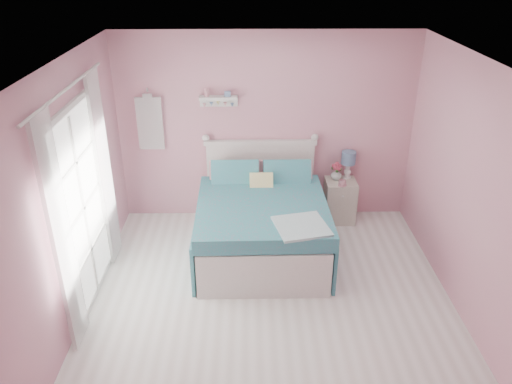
{
  "coord_description": "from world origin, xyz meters",
  "views": [
    {
      "loc": [
        -0.23,
        -4.2,
        3.53
      ],
      "look_at": [
        -0.15,
        1.2,
        0.86
      ],
      "focal_mm": 35.0,
      "sensor_mm": 36.0,
      "label": 1
    }
  ],
  "objects_px": {
    "bed": "(262,223)",
    "teacup": "(342,183)",
    "table_lamp": "(348,160)",
    "vase": "(336,174)",
    "nightstand": "(340,201)"
  },
  "relations": [
    {
      "from": "bed",
      "to": "teacup",
      "type": "relative_size",
      "value": 19.63
    },
    {
      "from": "table_lamp",
      "to": "teacup",
      "type": "distance_m",
      "value": 0.36
    },
    {
      "from": "vase",
      "to": "teacup",
      "type": "distance_m",
      "value": 0.21
    },
    {
      "from": "bed",
      "to": "table_lamp",
      "type": "height_order",
      "value": "bed"
    },
    {
      "from": "teacup",
      "to": "vase",
      "type": "bearing_deg",
      "value": 105.89
    },
    {
      "from": "vase",
      "to": "teacup",
      "type": "bearing_deg",
      "value": -74.11
    },
    {
      "from": "bed",
      "to": "vase",
      "type": "distance_m",
      "value": 1.37
    },
    {
      "from": "nightstand",
      "to": "table_lamp",
      "type": "height_order",
      "value": "table_lamp"
    },
    {
      "from": "bed",
      "to": "vase",
      "type": "bearing_deg",
      "value": 37.28
    },
    {
      "from": "nightstand",
      "to": "teacup",
      "type": "bearing_deg",
      "value": -94.81
    },
    {
      "from": "table_lamp",
      "to": "vase",
      "type": "bearing_deg",
      "value": -161.48
    },
    {
      "from": "nightstand",
      "to": "vase",
      "type": "bearing_deg",
      "value": 137.18
    },
    {
      "from": "bed",
      "to": "nightstand",
      "type": "xyz_separation_m",
      "value": [
        1.12,
        0.77,
        -0.09
      ]
    },
    {
      "from": "table_lamp",
      "to": "vase",
      "type": "distance_m",
      "value": 0.26
    },
    {
      "from": "vase",
      "to": "nightstand",
      "type": "bearing_deg",
      "value": -42.82
    }
  ]
}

